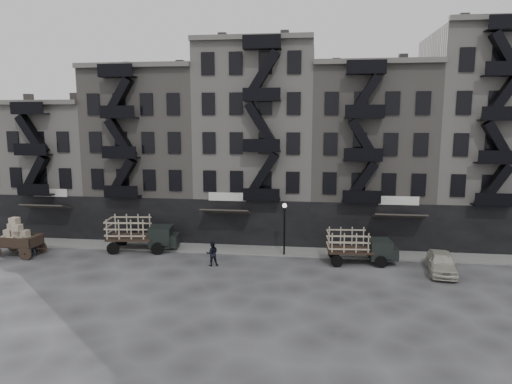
# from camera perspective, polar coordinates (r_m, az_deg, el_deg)

# --- Properties ---
(ground) EXTENTS (140.00, 140.00, 0.00)m
(ground) POSITION_cam_1_polar(r_m,az_deg,el_deg) (34.51, -1.82, -9.11)
(ground) COLOR #38383A
(ground) RESTS_ON ground
(sidewalk) EXTENTS (55.00, 2.50, 0.15)m
(sidewalk) POSITION_cam_1_polar(r_m,az_deg,el_deg) (38.02, -0.90, -7.23)
(sidewalk) COLOR slate
(sidewalk) RESTS_ON ground
(building_west) EXTENTS (10.00, 11.35, 13.20)m
(building_west) POSITION_cam_1_polar(r_m,az_deg,el_deg) (49.41, -23.44, 2.85)
(building_west) COLOR #A9A39B
(building_west) RESTS_ON ground
(building_midwest) EXTENTS (10.00, 11.35, 16.20)m
(building_midwest) POSITION_cam_1_polar(r_m,az_deg,el_deg) (44.97, -12.52, 4.75)
(building_midwest) COLOR slate
(building_midwest) RESTS_ON ground
(building_center) EXTENTS (10.00, 11.35, 18.20)m
(building_center) POSITION_cam_1_polar(r_m,az_deg,el_deg) (42.53, 0.27, 6.07)
(building_center) COLOR #A9A39B
(building_center) RESTS_ON ground
(building_mideast) EXTENTS (10.00, 11.35, 16.20)m
(building_mideast) POSITION_cam_1_polar(r_m,az_deg,el_deg) (42.52, 13.80, 4.46)
(building_mideast) COLOR slate
(building_mideast) RESTS_ON ground
(building_east) EXTENTS (10.00, 11.35, 19.20)m
(building_east) POSITION_cam_1_polar(r_m,az_deg,el_deg) (44.65, 26.81, 5.88)
(building_east) COLOR #A9A39B
(building_east) RESTS_ON ground
(lamp_post) EXTENTS (0.36, 0.36, 4.28)m
(lamp_post) POSITION_cam_1_polar(r_m,az_deg,el_deg) (35.91, 3.57, -3.77)
(lamp_post) COLOR black
(lamp_post) RESTS_ON ground
(horse) EXTENTS (1.82, 0.93, 1.49)m
(horse) POSITION_cam_1_polar(r_m,az_deg,el_deg) (42.68, -26.88, -5.48)
(horse) COLOR silver
(horse) RESTS_ON ground
(wagon) EXTENTS (3.78, 2.21, 3.09)m
(wagon) POSITION_cam_1_polar(r_m,az_deg,el_deg) (40.94, -27.80, -4.68)
(wagon) COLOR black
(wagon) RESTS_ON ground
(stake_truck_west) EXTENTS (5.91, 2.91, 2.87)m
(stake_truck_west) POSITION_cam_1_polar(r_m,az_deg,el_deg) (38.81, -14.22, -4.79)
(stake_truck_west) COLOR black
(stake_truck_west) RESTS_ON ground
(stake_truck_east) EXTENTS (5.28, 2.49, 2.58)m
(stake_truck_east) POSITION_cam_1_polar(r_m,az_deg,el_deg) (35.32, 12.84, -6.41)
(stake_truck_east) COLOR black
(stake_truck_east) RESTS_ON ground
(car_east) EXTENTS (2.40, 4.75, 1.55)m
(car_east) POSITION_cam_1_polar(r_m,az_deg,el_deg) (35.10, 22.19, -8.16)
(car_east) COLOR #BAB5A6
(car_east) RESTS_ON ground
(pedestrian_west) EXTENTS (0.76, 0.66, 1.76)m
(pedestrian_west) POSITION_cam_1_polar(r_m,az_deg,el_deg) (40.44, -25.98, -5.99)
(pedestrian_west) COLOR black
(pedestrian_west) RESTS_ON ground
(pedestrian_mid) EXTENTS (1.06, 0.93, 1.86)m
(pedestrian_mid) POSITION_cam_1_polar(r_m,az_deg,el_deg) (34.23, -5.50, -7.67)
(pedestrian_mid) COLOR black
(pedestrian_mid) RESTS_ON ground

